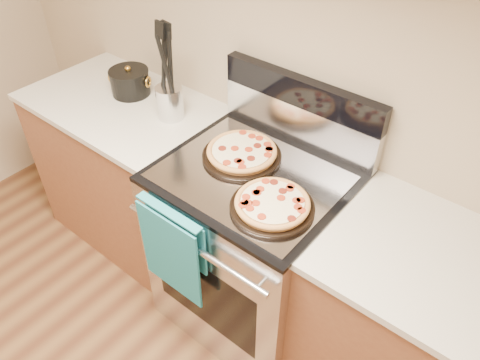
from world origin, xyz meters
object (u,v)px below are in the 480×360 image
Objects in this scene: range_body at (253,250)px; pepperoni_pizza_back at (242,153)px; utensil_crock at (170,102)px; saucepan at (130,83)px; pepperoni_pizza_front at (272,204)px.

range_body is 2.72× the size of pepperoni_pizza_back.
range_body is at bearing -9.35° from utensil_crock.
saucepan is (-0.79, 0.08, 0.02)m from pepperoni_pizza_back.
range_body is at bearing -7.80° from saucepan.
utensil_crock is at bearing 173.94° from pepperoni_pizza_back.
range_body is 4.62× the size of saucepan.
pepperoni_pizza_front is at bearing -13.12° from saucepan.
saucepan reaches higher than pepperoni_pizza_back.
utensil_crock reaches higher than pepperoni_pizza_front.
utensil_crock is (-0.76, 0.22, 0.04)m from pepperoni_pizza_front.
saucepan is at bearing 174.39° from pepperoni_pizza_back.
saucepan reaches higher than pepperoni_pizza_front.
pepperoni_pizza_back is 0.80m from saucepan.
pepperoni_pizza_back is at bearing 156.71° from range_body.
range_body is 5.69× the size of utensil_crock.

